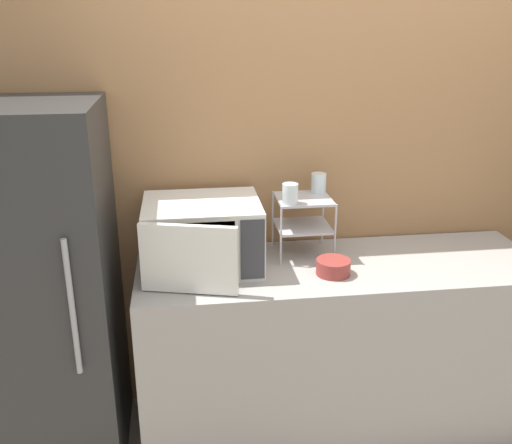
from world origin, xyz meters
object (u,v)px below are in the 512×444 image
microwave (202,235)px  dish_rack (303,214)px  refrigerator (44,293)px  glass_front_left (290,194)px  bowl (333,267)px  glass_back_right (319,183)px

microwave → dish_rack: 0.51m
refrigerator → microwave: bearing=3.7°
microwave → glass_front_left: bearing=1.4°
bowl → glass_back_right: bearing=90.2°
dish_rack → bowl: 0.32m
glass_back_right → refrigerator: 1.40m
dish_rack → bowl: size_ratio=1.86×
glass_front_left → refrigerator: (-1.14, -0.06, -0.41)m
glass_front_left → dish_rack: bearing=43.8°
dish_rack → glass_back_right: (0.09, 0.08, 0.13)m
glass_front_left → glass_back_right: (0.17, 0.16, 0.00)m
glass_back_right → microwave: bearing=-163.9°
refrigerator → glass_front_left: bearing=2.9°
glass_front_left → bowl: (0.18, -0.17, -0.31)m
dish_rack → refrigerator: bearing=-173.6°
glass_back_right → bowl: size_ratio=0.61×
bowl → refrigerator: size_ratio=0.09×
dish_rack → bowl: bearing=-69.9°
dish_rack → microwave: bearing=-169.8°
dish_rack → bowl: dish_rack is taller
refrigerator → bowl: bearing=-4.9°
microwave → glass_back_right: 0.64m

